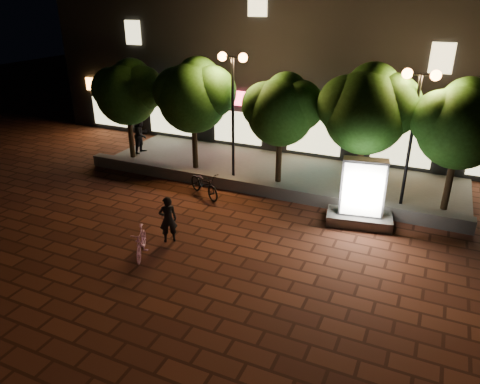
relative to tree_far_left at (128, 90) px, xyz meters
The scene contains 16 objects.
ground 9.43m from the tree_far_left, 38.18° to the right, with size 80.00×80.00×0.00m, color brown.
retaining_wall 7.72m from the tree_far_left, 11.89° to the right, with size 16.00×0.45×0.50m, color #5F5C58.
sidewalk 7.74m from the tree_far_left, ahead, with size 16.00×5.00×0.08m, color #5F5C58.
building_block 10.38m from the tree_far_left, 47.32° to the left, with size 28.00×8.12×11.30m.
tree_far_left is the anchor object (origin of this frame).
tree_left 3.51m from the tree_far_left, ahead, with size 3.60×3.00×4.89m.
tree_mid 7.50m from the tree_far_left, ahead, with size 3.24×2.70×4.50m.
tree_right 10.81m from the tree_far_left, ahead, with size 3.72×3.10×5.07m.
tree_far_right 14.00m from the tree_far_left, ahead, with size 3.48×2.90×4.76m.
street_lamp_left 5.50m from the tree_far_left, ahead, with size 1.26×0.36×5.18m.
street_lamp_right 12.47m from the tree_far_left, ahead, with size 1.26×0.36×4.98m.
ad_kiosk 11.76m from the tree_far_left, 11.94° to the right, with size 2.36×1.46×2.39m.
scooter_pink 9.56m from the tree_far_left, 52.15° to the right, with size 0.44×1.54×0.93m, color #E693CA.
rider 8.86m from the tree_far_left, 46.08° to the right, with size 0.57×0.38×1.58m, color black.
scooter_parked 6.45m from the tree_far_left, 25.75° to the right, with size 0.67×1.93×1.02m, color black.
pedestrian 2.39m from the tree_far_left, 89.42° to the left, with size 0.89×0.70×1.84m, color black.
Camera 1 is at (6.23, -11.21, 7.36)m, focal length 33.41 mm.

